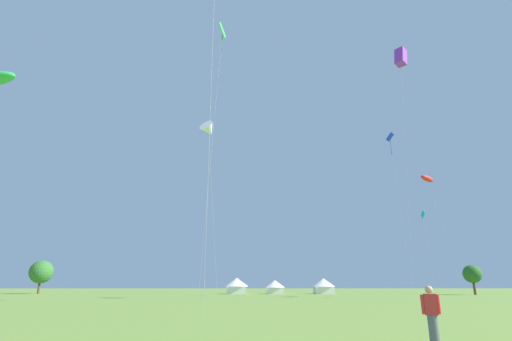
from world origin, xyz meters
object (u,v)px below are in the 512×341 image
kite_purple_box (401,57)px  tree_distant_left (472,274)px  kite_green_diamond (222,33)px  kite_white_delta (209,130)px  kite_red_parafoil (427,179)px  festival_tent_center (237,285)px  kite_blue_diamond (390,140)px  person_spectator (432,317)px  festival_tent_left (323,285)px  tree_distant_right (41,272)px  kite_cyan_diamond (423,217)px  festival_tent_right (275,286)px

kite_purple_box → tree_distant_left: size_ratio=6.55×
kite_green_diamond → tree_distant_left: bearing=30.8°
kite_white_delta → kite_red_parafoil: size_ratio=1.16×
kite_red_parafoil → festival_tent_center: 41.77m
kite_blue_diamond → person_spectator: size_ratio=15.73×
kite_red_parafoil → festival_tent_left: kite_red_parafoil is taller
kite_green_diamond → tree_distant_right: kite_green_diamond is taller
kite_green_diamond → kite_cyan_diamond: bearing=16.7°
kite_blue_diamond → tree_distant_left: 30.60m
kite_white_delta → person_spectator: size_ratio=12.27×
kite_cyan_diamond → tree_distant_left: bearing=47.9°
kite_red_parafoil → festival_tent_left: bearing=116.1°
kite_purple_box → kite_green_diamond: size_ratio=0.95×
kite_purple_box → kite_white_delta: 30.67m
kite_green_diamond → person_spectator: size_ratio=21.41×
festival_tent_left → tree_distant_left: (26.42, -8.31, 2.00)m
kite_cyan_diamond → tree_distant_right: kite_cyan_diamond is taller
festival_tent_left → kite_blue_diamond: bearing=-66.8°
festival_tent_center → festival_tent_right: festival_tent_center is taller
kite_green_diamond → festival_tent_left: kite_green_diamond is taller
festival_tent_center → tree_distant_right: (-40.81, 2.71, 2.61)m
kite_red_parafoil → festival_tent_right: kite_red_parafoil is taller
kite_white_delta → kite_green_diamond: (1.18, 1.39, 15.06)m
kite_white_delta → festival_tent_right: size_ratio=5.17×
tree_distant_right → kite_green_diamond: bearing=-44.6°
tree_distant_left → festival_tent_left: bearing=162.5°
kite_purple_box → person_spectator: (-17.14, -36.17, -32.81)m
person_spectator → festival_tent_center: festival_tent_center is taller
kite_green_diamond → tree_distant_right: (-38.98, 38.45, -30.77)m
person_spectator → festival_tent_left: festival_tent_left is taller
festival_tent_center → festival_tent_left: size_ratio=1.03×
kite_green_diamond → tree_distant_right: size_ratio=5.54×
kite_white_delta → festival_tent_left: bearing=60.8°
kite_red_parafoil → tree_distant_left: size_ratio=3.40×
tree_distant_right → kite_red_parafoil: bearing=-21.2°
kite_purple_box → person_spectator: bearing=-115.3°
festival_tent_left → kite_cyan_diamond: bearing=-70.5°
festival_tent_left → tree_distant_left: bearing=-17.5°
kite_purple_box → kite_white_delta: (-27.15, -4.28, -13.61)m
kite_cyan_diamond → kite_green_diamond: (-29.13, -8.76, 23.95)m
kite_green_diamond → festival_tent_left: 52.70m
kite_white_delta → kite_blue_diamond: 34.36m
kite_red_parafoil → festival_tent_center: size_ratio=3.80×
tree_distant_right → kite_cyan_diamond: bearing=-23.6°
kite_cyan_diamond → tree_distant_left: kite_cyan_diamond is taller
person_spectator → festival_tent_right: festival_tent_right is taller
kite_cyan_diamond → kite_red_parafoil: kite_red_parafoil is taller
festival_tent_right → tree_distant_left: (36.38, -8.31, 2.19)m
kite_red_parafoil → person_spectator: kite_red_parafoil is taller
kite_green_diamond → kite_blue_diamond: bearing=28.6°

